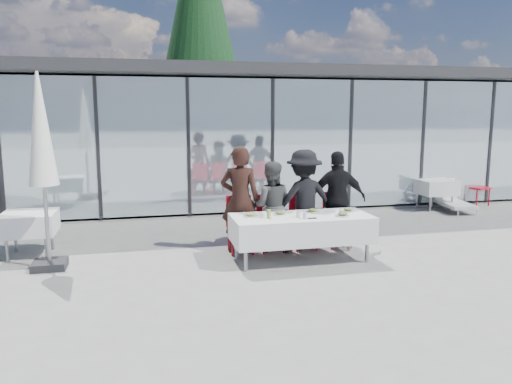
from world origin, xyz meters
TOP-DOWN VIEW (x-y plane):
  - ground at (0.00, 0.00)m, footprint 90.00×90.00m
  - pavilion at (2.00, 8.16)m, footprint 14.80×8.80m
  - treeline at (-2.00, 28.00)m, footprint 62.50×2.00m
  - dining_table at (0.53, 0.32)m, footprint 2.26×0.96m
  - diner_a at (-0.34, 1.02)m, footprint 0.86×0.86m
  - diner_chair_a at (-0.34, 1.07)m, footprint 0.44×0.44m
  - diner_b at (0.20, 1.02)m, footprint 0.93×0.93m
  - diner_chair_b at (0.20, 1.07)m, footprint 0.44×0.44m
  - diner_c at (0.80, 1.02)m, footprint 1.27×1.27m
  - diner_chair_c at (0.80, 1.07)m, footprint 0.44×0.44m
  - diner_d at (1.44, 1.02)m, footprint 1.17×1.17m
  - diner_chair_d at (1.44, 1.07)m, footprint 0.44×0.44m
  - plate_a at (-0.29, 0.43)m, footprint 0.23×0.23m
  - plate_b at (0.21, 0.45)m, footprint 0.23×0.23m
  - plate_c at (0.81, 0.53)m, footprint 0.23×0.23m
  - plate_d at (1.40, 0.44)m, footprint 0.23×0.23m
  - plate_extra at (1.16, 0.11)m, footprint 0.23×0.23m
  - juice_bottle at (-0.04, 0.22)m, footprint 0.06×0.06m
  - drinking_glasses at (0.70, 0.13)m, footprint 0.78×0.20m
  - folded_eyeglasses at (0.62, 0.06)m, footprint 0.14×0.03m
  - spare_table_left at (-3.84, 1.62)m, footprint 0.86×0.86m
  - spare_table_right at (5.15, 3.71)m, footprint 0.86×0.86m
  - spare_chair_a at (6.55, 4.02)m, footprint 0.54×0.54m
  - spare_chair_b at (4.95, 4.36)m, footprint 0.60×0.60m
  - market_umbrella at (-3.41, 0.81)m, footprint 0.50×0.50m
  - lounger at (5.50, 3.56)m, footprint 0.78×1.40m
  - conifer_tree at (0.50, 13.00)m, footprint 4.00×4.00m

SIDE VIEW (x-z plane):
  - ground at x=0.00m, z-range 0.00..0.00m
  - lounger at x=5.50m, z-range -0.10..0.62m
  - diner_chair_a at x=-0.34m, z-range 0.05..1.03m
  - diner_chair_b at x=0.20m, z-range 0.05..1.03m
  - diner_chair_c at x=0.80m, z-range 0.05..1.03m
  - diner_chair_d at x=1.44m, z-range 0.05..1.03m
  - spare_chair_a at x=6.55m, z-range 0.05..1.03m
  - spare_chair_b at x=4.95m, z-range 0.05..1.03m
  - dining_table at x=0.53m, z-range 0.16..0.91m
  - spare_table_left at x=-3.84m, z-range 0.18..0.92m
  - spare_table_right at x=5.15m, z-range 0.18..0.92m
  - folded_eyeglasses at x=0.62m, z-range 0.75..0.76m
  - plate_a at x=-0.29m, z-range 0.74..0.81m
  - plate_b at x=0.21m, z-range 0.74..0.81m
  - plate_c at x=0.81m, z-range 0.74..0.81m
  - plate_d at x=1.40m, z-range 0.74..0.81m
  - plate_extra at x=1.16m, z-range 0.74..0.81m
  - diner_b at x=0.20m, z-range 0.00..1.57m
  - drinking_glasses at x=0.70m, z-range 0.75..0.85m
  - juice_bottle at x=-0.04m, z-range 0.75..0.90m
  - diner_d at x=1.44m, z-range 0.00..1.72m
  - diner_c at x=0.80m, z-range 0.00..1.76m
  - diner_a at x=-0.34m, z-range 0.00..1.84m
  - market_umbrella at x=-3.41m, z-range 0.46..3.46m
  - pavilion at x=2.00m, z-range 0.43..3.87m
  - treeline at x=-2.00m, z-range 0.00..4.40m
  - conifer_tree at x=0.50m, z-range 0.74..11.24m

